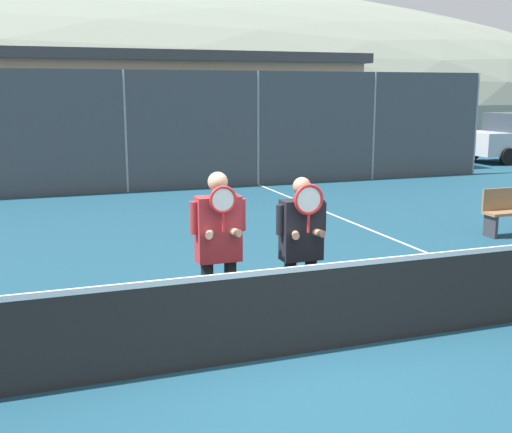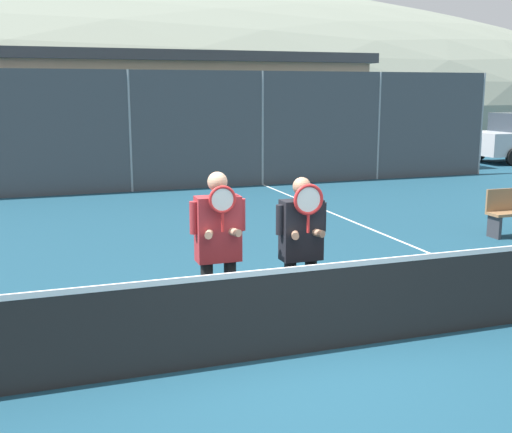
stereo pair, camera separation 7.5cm
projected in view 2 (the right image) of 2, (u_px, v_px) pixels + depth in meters
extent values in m
plane|color=navy|center=(294.00, 355.00, 6.39)|extent=(120.00, 120.00, 0.00)
ellipsoid|color=gray|center=(58.00, 117.00, 61.25)|extent=(125.52, 69.73, 24.41)
cube|color=tan|center=(91.00, 112.00, 23.73)|extent=(20.33, 5.00, 3.57)
cube|color=#3D4247|center=(89.00, 57.00, 23.35)|extent=(20.83, 5.50, 0.36)
cylinder|color=gray|center=(130.00, 132.00, 16.25)|extent=(0.06, 0.06, 3.08)
cylinder|color=gray|center=(263.00, 129.00, 17.39)|extent=(0.06, 0.06, 3.08)
cylinder|color=gray|center=(379.00, 126.00, 18.53)|extent=(0.06, 0.06, 3.08)
cylinder|color=gray|center=(482.00, 124.00, 19.67)|extent=(0.06, 0.06, 3.08)
cube|color=#42474C|center=(130.00, 132.00, 16.25)|extent=(21.43, 0.02, 3.08)
cube|color=black|center=(294.00, 314.00, 6.31)|extent=(9.50, 0.02, 0.86)
cube|color=white|center=(295.00, 269.00, 6.22)|extent=(9.50, 0.03, 0.06)
cube|color=white|center=(430.00, 253.00, 10.32)|extent=(0.05, 16.00, 0.01)
cylinder|color=black|center=(207.00, 302.00, 6.67)|extent=(0.13, 0.13, 0.86)
cylinder|color=black|center=(230.00, 299.00, 6.75)|extent=(0.13, 0.13, 0.86)
cube|color=maroon|center=(218.00, 229.00, 6.56)|extent=(0.45, 0.22, 0.68)
sphere|color=tan|center=(217.00, 182.00, 6.47)|extent=(0.20, 0.20, 0.20)
cylinder|color=maroon|center=(194.00, 218.00, 6.45)|extent=(0.08, 0.08, 0.33)
cylinder|color=maroon|center=(241.00, 215.00, 6.62)|extent=(0.08, 0.08, 0.33)
cylinder|color=tan|center=(210.00, 233.00, 6.44)|extent=(0.16, 0.27, 0.08)
cylinder|color=tan|center=(231.00, 231.00, 6.52)|extent=(0.16, 0.27, 0.08)
cylinder|color=red|center=(223.00, 222.00, 6.37)|extent=(0.03, 0.03, 0.20)
torus|color=red|center=(223.00, 200.00, 6.33)|extent=(0.28, 0.03, 0.28)
cylinder|color=silver|center=(223.00, 200.00, 6.33)|extent=(0.23, 0.00, 0.23)
cylinder|color=black|center=(290.00, 297.00, 6.87)|extent=(0.13, 0.13, 0.82)
cylinder|color=black|center=(310.00, 295.00, 6.95)|extent=(0.13, 0.13, 0.82)
cube|color=black|center=(301.00, 230.00, 6.77)|extent=(0.43, 0.22, 0.65)
sphere|color=#997056|center=(302.00, 186.00, 6.68)|extent=(0.19, 0.19, 0.19)
cylinder|color=black|center=(280.00, 220.00, 6.66)|extent=(0.08, 0.08, 0.32)
cylinder|color=black|center=(322.00, 217.00, 6.82)|extent=(0.08, 0.08, 0.32)
cylinder|color=#997056|center=(295.00, 234.00, 6.65)|extent=(0.16, 0.27, 0.08)
cylinder|color=#997056|center=(314.00, 232.00, 6.72)|extent=(0.16, 0.27, 0.08)
cylinder|color=red|center=(308.00, 223.00, 6.58)|extent=(0.03, 0.03, 0.20)
torus|color=red|center=(309.00, 200.00, 6.53)|extent=(0.33, 0.04, 0.33)
cylinder|color=silver|center=(309.00, 200.00, 6.53)|extent=(0.27, 0.00, 0.27)
cube|color=silver|center=(72.00, 159.00, 17.68)|extent=(4.21, 1.80, 0.83)
cube|color=#2D3842|center=(71.00, 131.00, 17.54)|extent=(2.31, 1.66, 0.68)
cylinder|color=black|center=(127.00, 176.00, 17.35)|extent=(0.60, 0.16, 0.60)
cylinder|color=black|center=(119.00, 168.00, 19.05)|extent=(0.60, 0.16, 0.60)
cylinder|color=black|center=(20.00, 180.00, 16.47)|extent=(0.60, 0.16, 0.60)
cylinder|color=black|center=(21.00, 172.00, 18.18)|extent=(0.60, 0.16, 0.60)
cube|color=#285638|center=(250.00, 153.00, 19.48)|extent=(4.46, 1.89, 0.78)
cube|color=#2D3842|center=(250.00, 130.00, 19.34)|extent=(2.45, 1.74, 0.64)
cylinder|color=black|center=(306.00, 168.00, 19.12)|extent=(0.60, 0.16, 0.60)
cylinder|color=black|center=(283.00, 161.00, 20.91)|extent=(0.60, 0.16, 0.60)
cylinder|color=black|center=(212.00, 172.00, 18.19)|extent=(0.60, 0.16, 0.60)
cylinder|color=black|center=(196.00, 164.00, 19.98)|extent=(0.60, 0.16, 0.60)
cube|color=silver|center=(405.00, 148.00, 21.19)|extent=(4.60, 1.88, 0.75)
cube|color=#2D3842|center=(406.00, 128.00, 21.06)|extent=(2.53, 1.73, 0.62)
cylinder|color=black|center=(460.00, 161.00, 20.85)|extent=(0.60, 0.16, 0.60)
cylinder|color=black|center=(427.00, 155.00, 22.63)|extent=(0.60, 0.16, 0.60)
cylinder|color=black|center=(379.00, 165.00, 19.89)|extent=(0.60, 0.16, 0.60)
cylinder|color=black|center=(351.00, 158.00, 21.68)|extent=(0.60, 0.16, 0.60)
cylinder|color=black|center=(479.00, 152.00, 23.81)|extent=(0.60, 0.16, 0.60)
cube|color=#333338|center=(494.00, 227.00, 11.37)|extent=(0.06, 0.32, 0.40)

